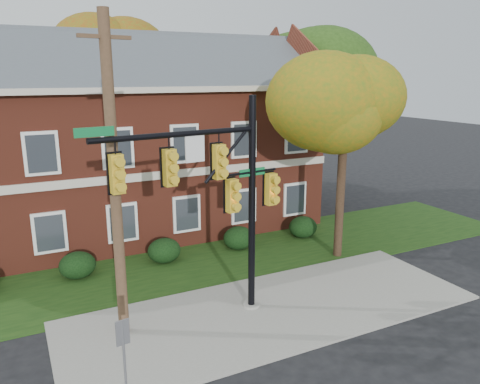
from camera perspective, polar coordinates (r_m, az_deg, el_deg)
name	(u,v)px	position (r m, az deg, el deg)	size (l,w,h in m)	color
ground	(290,325)	(15.55, 6.06, -15.78)	(120.00, 120.00, 0.00)	black
sidewalk	(274,310)	(16.27, 4.11, -14.12)	(14.00, 5.00, 0.08)	gray
grass_strip	(214,259)	(20.32, -3.13, -8.19)	(30.00, 6.00, 0.04)	#193811
apartment_building	(128,131)	(24.01, -13.46, 7.19)	(18.80, 8.80, 9.74)	maroon
hedge_left	(77,265)	(19.47, -19.20, -8.43)	(1.40, 1.26, 1.05)	black
hedge_center	(164,251)	(20.11, -9.23, -7.06)	(1.40, 1.26, 1.05)	black
hedge_right	(238,238)	(21.32, -0.19, -5.62)	(1.40, 1.26, 1.05)	black
hedge_far_right	(303,227)	(23.00, 7.67, -4.25)	(1.40, 1.26, 1.05)	black
tree_near_right	(352,102)	(19.74, 13.50, 10.67)	(4.50, 4.25, 8.58)	black
tree_right_rear	(310,68)	(29.32, 8.51, 14.76)	(6.30, 5.95, 10.62)	black
tree_far_rear	(116,56)	(31.82, -14.84, 15.70)	(6.84, 6.46, 11.52)	black
traffic_signal	(218,187)	(14.16, -2.73, 0.61)	(6.35, 1.06, 7.13)	gray
utility_pole	(115,182)	(13.66, -15.05, 1.16)	(1.46, 0.38, 9.43)	#4B3623
sign_post	(124,348)	(11.83, -14.00, -17.98)	(0.33, 0.09, 2.25)	slate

